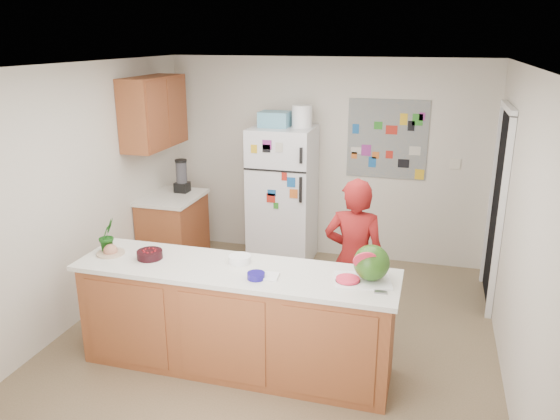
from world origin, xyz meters
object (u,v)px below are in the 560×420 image
(refrigerator, at_px, (283,196))
(cherry_bowl, at_px, (150,254))
(person, at_px, (354,260))
(watermelon, at_px, (372,263))

(refrigerator, height_order, cherry_bowl, refrigerator)
(person, bearing_deg, cherry_bowl, 26.99)
(refrigerator, bearing_deg, cherry_bowl, -102.21)
(cherry_bowl, bearing_deg, watermelon, 1.90)
(person, relative_size, cherry_bowl, 7.12)
(watermelon, bearing_deg, refrigerator, 120.25)
(watermelon, relative_size, cherry_bowl, 1.29)
(refrigerator, xyz_separation_m, cherry_bowl, (-0.52, -2.38, 0.11))
(refrigerator, bearing_deg, watermelon, -59.75)
(person, distance_m, watermelon, 0.82)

